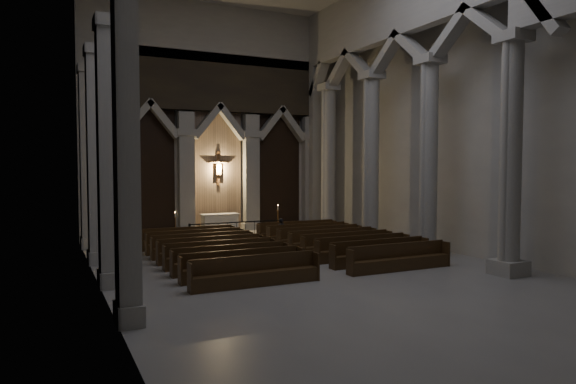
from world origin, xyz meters
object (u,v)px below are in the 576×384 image
(altar, at_px, (220,223))
(candle_stand_right, at_px, (278,227))
(worshipper, at_px, (282,231))
(altar_rail, at_px, (237,228))
(pews, at_px, (281,250))
(candle_stand_left, at_px, (175,235))

(altar, distance_m, candle_stand_right, 3.04)
(candle_stand_right, bearing_deg, worshipper, -110.60)
(altar_rail, bearing_deg, altar, 96.17)
(altar, height_order, worshipper, worshipper)
(altar, bearing_deg, pews, -88.29)
(pews, height_order, worshipper, worshipper)
(altar_rail, relative_size, worshipper, 3.98)
(altar_rail, bearing_deg, candle_stand_left, 175.95)
(altar_rail, xyz_separation_m, worshipper, (1.53, -1.96, -0.02))
(altar_rail, distance_m, worshipper, 2.48)
(pews, bearing_deg, worshipper, 64.86)
(altar_rail, bearing_deg, candle_stand_right, 13.72)
(pews, xyz_separation_m, worshipper, (1.53, 3.25, 0.30))
(altar, distance_m, worshipper, 4.31)
(worshipper, bearing_deg, candle_stand_right, 49.29)
(altar, relative_size, worshipper, 1.64)
(candle_stand_right, bearing_deg, altar, 153.00)
(candle_stand_right, relative_size, worshipper, 1.35)
(candle_stand_right, relative_size, pews, 0.17)
(altar_rail, distance_m, pews, 5.22)
(altar, xyz_separation_m, altar_rail, (0.21, -1.99, -0.03))
(altar_rail, xyz_separation_m, candle_stand_right, (2.49, 0.61, -0.18))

